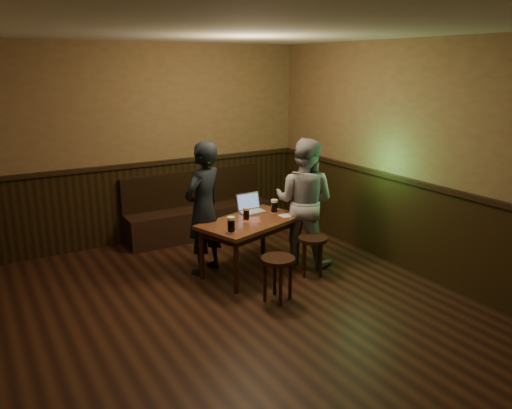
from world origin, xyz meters
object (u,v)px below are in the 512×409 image
Objects in this scene: pint_left at (231,224)px; person_grey at (304,202)px; stool_left at (278,266)px; pint_right at (274,206)px; pub_table at (251,227)px; stool_right at (313,245)px; pint_mid at (246,214)px; bench at (198,215)px; person_suit at (204,208)px; laptop at (251,207)px.

person_grey is (1.16, 0.22, 0.05)m from pint_left.
pint_right is (0.56, 0.96, 0.36)m from stool_left.
stool_left is at bearing -120.30° from pint_right.
pint_right is (0.42, 0.13, 0.17)m from pub_table.
pint_mid is (-0.64, 0.49, 0.37)m from stool_right.
stool_right is 2.82× the size of pint_right.
stool_left is 1.25m from person_grey.
pint_left is at bearing 65.55° from person_grey.
bench is 1.89m from person_grey.
stool_left is 2.79× the size of pint_left.
stool_right is at bearing -72.47° from pint_right.
stool_right is 1.40m from person_suit.
bench is at bearing 106.39° from stool_right.
stool_right is 3.11× the size of pint_mid.
person_suit is at bearing 129.80° from pub_table.
pint_right is 0.11× the size of person_grey.
laptop is (0.22, 0.28, -0.02)m from pint_mid.
stool_right is at bearing -61.69° from laptop.
person_grey is at bearing 10.55° from pint_left.
bench is 1.59m from pint_right.
laptop is at bearing 21.68° from person_grey.
pint_mid is at bearing 83.30° from stool_left.
stool_left is 3.23× the size of pint_mid.
person_suit reaches higher than pub_table.
pub_table is 0.62m from person_suit.
pint_left is 0.54× the size of laptop.
pub_table is 0.39m from laptop.
pub_table is 7.90× the size of pint_left.
laptop is (0.32, 1.15, 0.33)m from stool_left.
laptop is (0.18, -1.29, 0.42)m from bench.
laptop reaches higher than pint_left.
stool_right is at bearing -9.94° from pint_left.
person_suit is (-0.48, -1.29, 0.51)m from bench.
stool_left is at bearing -96.70° from pint_mid.
laptop is at bearing 51.56° from pint_mid.
stool_right is 0.95m from laptop.
person_grey reaches higher than pint_mid.
stool_left is 1.26m from person_suit.
pint_right reaches higher than pub_table.
pint_left is 0.84m from laptop.
laptop is (0.59, 0.59, -0.03)m from pint_left.
pint_left is 1.05× the size of pint_right.
pub_table is at bearing 50.55° from person_grey.
person_suit reaches higher than stool_right.
person_grey is (0.79, -0.10, 0.06)m from pint_mid.
bench is 1.47m from person_suit.
person_suit reaches higher than person_grey.
pint_mid is 0.52m from person_suit.
person_suit is (-0.34, 1.14, 0.42)m from stool_left.
pint_mid is (0.10, 0.87, 0.35)m from stool_left.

